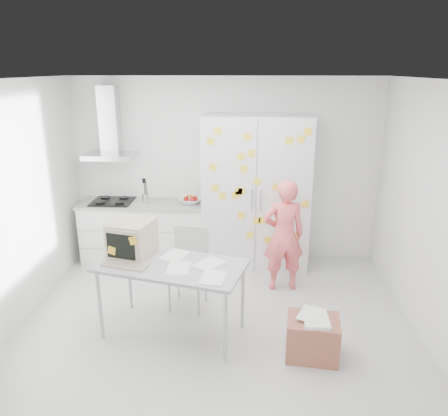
# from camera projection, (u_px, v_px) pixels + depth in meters

# --- Properties ---
(floor) EXTENTS (4.50, 4.00, 0.02)m
(floor) POSITION_uv_depth(u_px,v_px,m) (216.00, 326.00, 5.00)
(floor) COLOR silver
(floor) RESTS_ON ground
(walls) EXTENTS (4.52, 4.01, 2.70)m
(walls) POSITION_uv_depth(u_px,v_px,m) (220.00, 194.00, 5.26)
(walls) COLOR white
(walls) RESTS_ON ground
(ceiling) EXTENTS (4.50, 4.00, 0.02)m
(ceiling) POSITION_uv_depth(u_px,v_px,m) (214.00, 79.00, 4.16)
(ceiling) COLOR white
(ceiling) RESTS_ON walls
(counter_run) EXTENTS (1.84, 0.63, 1.28)m
(counter_run) POSITION_uv_depth(u_px,v_px,m) (145.00, 231.00, 6.53)
(counter_run) COLOR white
(counter_run) RESTS_ON ground
(range_hood) EXTENTS (0.70, 0.48, 1.01)m
(range_hood) POSITION_uv_depth(u_px,v_px,m) (110.00, 130.00, 6.23)
(range_hood) COLOR silver
(range_hood) RESTS_ON walls
(tall_cabinet) EXTENTS (1.50, 0.68, 2.20)m
(tall_cabinet) POSITION_uv_depth(u_px,v_px,m) (256.00, 193.00, 6.22)
(tall_cabinet) COLOR silver
(tall_cabinet) RESTS_ON ground
(person) EXTENTS (0.59, 0.44, 1.49)m
(person) POSITION_uv_depth(u_px,v_px,m) (284.00, 236.00, 5.61)
(person) COLOR #FF6366
(person) RESTS_ON ground
(desk) EXTENTS (1.68, 1.13, 1.23)m
(desk) POSITION_uv_depth(u_px,v_px,m) (146.00, 250.00, 4.71)
(desk) COLOR #9BA1A5
(desk) RESTS_ON ground
(chair) EXTENTS (0.50, 0.50, 0.98)m
(chair) POSITION_uv_depth(u_px,v_px,m) (189.00, 263.00, 5.28)
(chair) COLOR #B7B7B5
(chair) RESTS_ON ground
(cardboard_box) EXTENTS (0.56, 0.47, 0.45)m
(cardboard_box) POSITION_uv_depth(u_px,v_px,m) (313.00, 337.00, 4.41)
(cardboard_box) COLOR #A15C46
(cardboard_box) RESTS_ON ground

